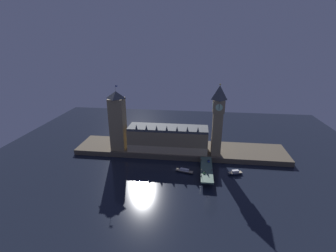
# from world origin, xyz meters

# --- Properties ---
(ground_plane) EXTENTS (400.00, 400.00, 0.00)m
(ground_plane) POSITION_xyz_m (0.00, 0.00, 0.00)
(ground_plane) COLOR black
(embankment) EXTENTS (220.00, 42.00, 5.25)m
(embankment) POSITION_xyz_m (0.00, 39.00, 2.62)
(embankment) COLOR brown
(embankment) RESTS_ON ground_plane
(parliament_hall) EXTENTS (81.12, 24.03, 29.98)m
(parliament_hall) POSITION_xyz_m (-12.42, 32.33, 17.70)
(parliament_hall) COLOR #8E7A56
(parliament_hall) RESTS_ON embankment
(clock_tower) EXTENTS (11.28, 11.39, 71.32)m
(clock_tower) POSITION_xyz_m (36.27, 26.07, 42.98)
(clock_tower) COLOR #8E7A56
(clock_tower) RESTS_ON embankment
(victoria_tower) EXTENTS (14.75, 14.75, 67.28)m
(victoria_tower) POSITION_xyz_m (-63.78, 28.73, 36.02)
(victoria_tower) COLOR #8E7A56
(victoria_tower) RESTS_ON embankment
(bridge) EXTENTS (10.41, 46.00, 6.07)m
(bridge) POSITION_xyz_m (26.80, -5.00, 4.24)
(bridge) COLOR #476656
(bridge) RESTS_ON ground_plane
(car_northbound_trail) EXTENTS (1.92, 4.53, 1.47)m
(car_northbound_trail) POSITION_xyz_m (24.51, -13.26, 6.75)
(car_northbound_trail) COLOR #235633
(car_northbound_trail) RESTS_ON bridge
(car_southbound_trail) EXTENTS (2.09, 4.00, 1.54)m
(car_southbound_trail) POSITION_xyz_m (29.09, 8.17, 6.79)
(car_southbound_trail) COLOR navy
(car_southbound_trail) RESTS_ON bridge
(pedestrian_near_rail) EXTENTS (0.38, 0.38, 1.86)m
(pedestrian_near_rail) POSITION_xyz_m (22.22, -19.49, 7.06)
(pedestrian_near_rail) COLOR black
(pedestrian_near_rail) RESTS_ON bridge
(pedestrian_mid_walk) EXTENTS (0.38, 0.38, 1.76)m
(pedestrian_mid_walk) POSITION_xyz_m (31.38, -8.05, 7.00)
(pedestrian_mid_walk) COLOR black
(pedestrian_mid_walk) RESTS_ON bridge
(pedestrian_far_rail) EXTENTS (0.38, 0.38, 1.61)m
(pedestrian_far_rail) POSITION_xyz_m (22.22, 9.99, 6.91)
(pedestrian_far_rail) COLOR black
(pedestrian_far_rail) RESTS_ON bridge
(street_lamp_near) EXTENTS (1.34, 0.60, 7.28)m
(street_lamp_near) POSITION_xyz_m (21.82, -19.72, 10.61)
(street_lamp_near) COLOR #2D3333
(street_lamp_near) RESTS_ON bridge
(street_lamp_far) EXTENTS (1.34, 0.60, 6.39)m
(street_lamp_far) POSITION_xyz_m (21.82, 9.72, 10.07)
(street_lamp_far) COLOR #2D3333
(street_lamp_far) RESTS_ON bridge
(boat_upstream) EXTENTS (18.24, 8.74, 3.55)m
(boat_upstream) POSITION_xyz_m (7.12, -3.79, 1.30)
(boat_upstream) COLOR #28282D
(boat_upstream) RESTS_ON ground_plane
(boat_downstream) EXTENTS (14.54, 8.26, 4.14)m
(boat_downstream) POSITION_xyz_m (52.50, -1.75, 1.51)
(boat_downstream) COLOR #1E2842
(boat_downstream) RESTS_ON ground_plane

